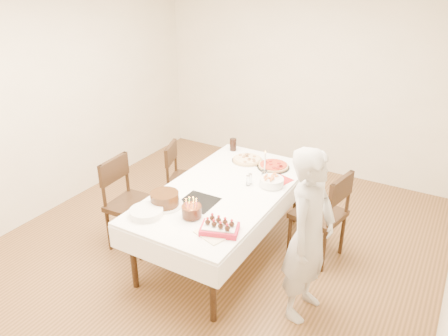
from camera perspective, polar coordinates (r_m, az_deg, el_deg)
The scene contains 22 objects.
floor at distance 4.88m, azimuth -1.04°, elevation -10.38°, with size 5.00×5.00×0.00m, color #50371B.
wall_back at distance 6.41m, azimuth 10.76°, elevation 11.40°, with size 4.50×0.04×2.70m, color beige.
wall_left at distance 5.69m, azimuth -21.16°, elevation 8.35°, with size 0.04×5.00×2.70m, color beige.
dining_table at distance 4.65m, azimuth -0.00°, elevation -6.87°, with size 1.14×2.14×0.75m, color white.
chair_right_savory at distance 4.62m, azimuth 12.21°, elevation -5.91°, with size 0.51×0.51×1.00m, color black, non-canonical shape.
chair_left_savory at distance 5.31m, azimuth -4.76°, elevation -1.54°, with size 0.47×0.47×0.92m, color black, non-canonical shape.
chair_left_dessert at distance 4.76m, azimuth -11.74°, elevation -4.74°, with size 0.52×0.52×1.01m, color black, non-canonical shape.
person at distance 3.74m, azimuth 11.05°, elevation -8.70°, with size 0.58×0.38×1.58m, color beige.
pizza_white at distance 5.07m, azimuth 3.07°, elevation 1.09°, with size 0.37×0.37×0.04m, color beige.
pizza_pepperoni at distance 4.94m, azimuth 6.47°, elevation 0.28°, with size 0.36×0.36×0.04m, color red.
red_placemat at distance 4.68m, azimuth 7.41°, elevation -1.57°, with size 0.21×0.21×0.01m, color #B21E1E.
pasta_bowl at distance 4.53m, azimuth 6.24°, elevation -1.80°, with size 0.25×0.25×0.08m, color white.
taper_candle at distance 4.71m, azimuth 5.35°, elevation 0.71°, with size 0.06×0.06×0.29m, color white.
shaker_pair at distance 4.51m, azimuth 3.14°, elevation -1.66°, with size 0.09×0.09×0.11m, color white, non-canonical shape.
cola_glass at distance 5.34m, azimuth 1.20°, elevation 3.07°, with size 0.08×0.08×0.15m, color black.
layer_cake at distance 4.18m, azimuth -7.75°, elevation -4.05°, with size 0.34×0.34×0.13m, color #381F0E.
cake_board at distance 4.24m, azimuth -3.38°, elevation -4.47°, with size 0.34×0.34×0.01m, color black.
birthday_cake at distance 3.96m, azimuth -4.27°, elevation -5.22°, with size 0.18×0.18×0.17m, color #3B1C10.
strawberry_box at distance 3.77m, azimuth -0.58°, elevation -7.84°, with size 0.32×0.22×0.08m, color #AB1328, non-canonical shape.
box_lid at distance 3.76m, azimuth -1.68°, elevation -8.74°, with size 0.27×0.18×0.02m, color beige.
plate_stack at distance 4.07m, azimuth -10.11°, elevation -5.70°, with size 0.31×0.31×0.06m, color white.
china_plate at distance 4.14m, azimuth -9.77°, elevation -5.53°, with size 0.23×0.23×0.01m, color white.
Camera 1 is at (2.07, -3.38, 2.86)m, focal length 35.00 mm.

